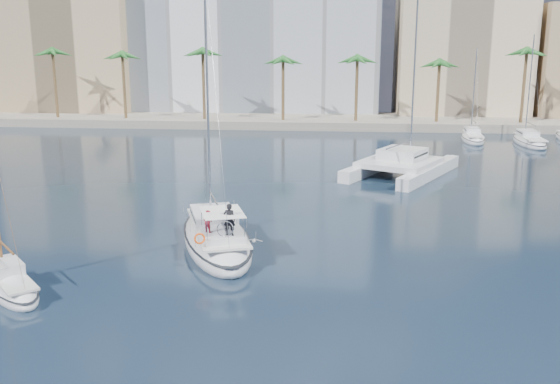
# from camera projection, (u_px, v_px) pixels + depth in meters

# --- Properties ---
(ground) EXTENTS (160.00, 160.00, 0.00)m
(ground) POSITION_uv_depth(u_px,v_px,m) (288.00, 260.00, 36.43)
(ground) COLOR black
(ground) RESTS_ON ground
(quay) EXTENTS (120.00, 14.00, 1.20)m
(quay) POSITION_uv_depth(u_px,v_px,m) (320.00, 121.00, 95.31)
(quay) COLOR gray
(quay) RESTS_ON ground
(building_modern) EXTENTS (42.00, 16.00, 28.00)m
(building_modern) POSITION_uv_depth(u_px,v_px,m) (252.00, 32.00, 104.86)
(building_modern) COLOR white
(building_modern) RESTS_ON ground
(building_tan_left) EXTENTS (22.00, 14.00, 22.00)m
(building_tan_left) POSITION_uv_depth(u_px,v_px,m) (72.00, 50.00, 104.43)
(building_tan_left) COLOR tan
(building_tan_left) RESTS_ON ground
(building_beige) EXTENTS (20.00, 14.00, 20.00)m
(building_beige) POSITION_uv_depth(u_px,v_px,m) (460.00, 57.00, 99.80)
(building_beige) COLOR beige
(building_beige) RESTS_ON ground
(palm_left) EXTENTS (3.60, 3.60, 12.30)m
(palm_left) POSITION_uv_depth(u_px,v_px,m) (91.00, 56.00, 92.26)
(palm_left) COLOR brown
(palm_left) RESTS_ON ground
(palm_centre) EXTENTS (3.60, 3.60, 12.30)m
(palm_centre) POSITION_uv_depth(u_px,v_px,m) (320.00, 57.00, 89.16)
(palm_centre) COLOR brown
(palm_centre) RESTS_ON ground
(main_sloop) EXTENTS (7.70, 12.89, 18.24)m
(main_sloop) POSITION_uv_depth(u_px,v_px,m) (217.00, 238.00, 38.76)
(main_sloop) COLOR silver
(main_sloop) RESTS_ON ground
(small_sloop) EXTENTS (6.02, 6.29, 9.54)m
(small_sloop) POSITION_uv_depth(u_px,v_px,m) (10.00, 284.00, 31.81)
(small_sloop) COLOR silver
(small_sloop) RESTS_ON ground
(catamaran) EXTENTS (12.26, 15.15, 19.57)m
(catamaran) POSITION_uv_depth(u_px,v_px,m) (401.00, 163.00, 59.51)
(catamaran) COLOR silver
(catamaran) RESTS_ON ground
(seagull) EXTENTS (1.09, 0.47, 0.20)m
(seagull) POSITION_uv_depth(u_px,v_px,m) (254.00, 241.00, 37.26)
(seagull) COLOR silver
(seagull) RESTS_ON ground
(moored_yacht_a) EXTENTS (3.37, 9.52, 11.90)m
(moored_yacht_a) POSITION_uv_depth(u_px,v_px,m) (472.00, 141.00, 80.08)
(moored_yacht_a) COLOR silver
(moored_yacht_a) RESTS_ON ground
(moored_yacht_b) EXTENTS (3.32, 10.83, 13.72)m
(moored_yacht_b) POSITION_uv_depth(u_px,v_px,m) (529.00, 144.00, 77.55)
(moored_yacht_b) COLOR silver
(moored_yacht_b) RESTS_ON ground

